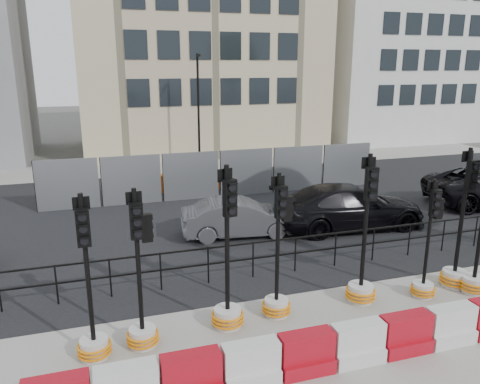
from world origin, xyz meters
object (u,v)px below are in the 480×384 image
object	(u,v)px
traffic_signal_a	(92,326)
traffic_signal_h	(476,266)
traffic_signal_d	(277,283)
car_c	(349,207)

from	to	relation	value
traffic_signal_a	traffic_signal_h	size ratio (longest dim) A/B	0.95
traffic_signal_d	traffic_signal_a	bearing A→B (deg)	-176.58
traffic_signal_a	car_c	world-z (taller)	traffic_signal_a
traffic_signal_d	traffic_signal_h	size ratio (longest dim) A/B	0.96
traffic_signal_h	car_c	bearing A→B (deg)	107.89
traffic_signal_d	traffic_signal_h	distance (m)	5.03
traffic_signal_d	traffic_signal_h	world-z (taller)	traffic_signal_h
traffic_signal_a	traffic_signal_d	xyz separation A→B (m)	(3.90, 0.42, 0.10)
traffic_signal_d	car_c	xyz separation A→B (m)	(4.52, 4.70, -0.02)
traffic_signal_a	traffic_signal_h	xyz separation A→B (m)	(8.91, -0.03, 0.03)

